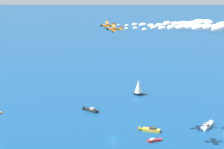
{
  "coord_description": "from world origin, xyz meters",
  "views": [
    {
      "loc": [
        -124.34,
        -95.64,
        74.18
      ],
      "look_at": [
        -0.33,
        0.37,
        31.56
      ],
      "focal_mm": 57.53,
      "sensor_mm": 36.0,
      "label": 1
    }
  ],
  "objects_px": {
    "motorboat_outer_ring_d": "(208,125)",
    "wingwalker_wingman": "(107,20)",
    "wingwalker_lead": "(114,24)",
    "motorboat_outer_ring_b": "(148,129)",
    "sailboat_inshore": "(138,87)",
    "motorboat_far_stbd": "(155,140)",
    "biplane_wingman": "(107,25)",
    "motorboat_ahead": "(90,110)",
    "biplane_lead": "(114,29)"
  },
  "relations": [
    {
      "from": "wingwalker_lead",
      "to": "wingwalker_wingman",
      "type": "distance_m",
      "value": 15.55
    },
    {
      "from": "motorboat_outer_ring_b",
      "to": "biplane_wingman",
      "type": "distance_m",
      "value": 55.99
    },
    {
      "from": "motorboat_far_stbd",
      "to": "motorboat_outer_ring_d",
      "type": "distance_m",
      "value": 33.31
    },
    {
      "from": "biplane_wingman",
      "to": "wingwalker_wingman",
      "type": "height_order",
      "value": "wingwalker_wingman"
    },
    {
      "from": "sailboat_inshore",
      "to": "motorboat_ahead",
      "type": "xyz_separation_m",
      "value": [
        -41.65,
        5.74,
        -4.3
      ]
    },
    {
      "from": "motorboat_far_stbd",
      "to": "sailboat_inshore",
      "type": "distance_m",
      "value": 69.12
    },
    {
      "from": "motorboat_far_stbd",
      "to": "biplane_wingman",
      "type": "height_order",
      "value": "biplane_wingman"
    },
    {
      "from": "sailboat_inshore",
      "to": "wingwalker_lead",
      "type": "height_order",
      "value": "wingwalker_lead"
    },
    {
      "from": "motorboat_outer_ring_d",
      "to": "biplane_wingman",
      "type": "relative_size",
      "value": 1.67
    },
    {
      "from": "motorboat_ahead",
      "to": "wingwalker_wingman",
      "type": "bearing_deg",
      "value": -122.31
    },
    {
      "from": "motorboat_outer_ring_b",
      "to": "motorboat_far_stbd",
      "type": "bearing_deg",
      "value": -132.22
    },
    {
      "from": "biplane_wingman",
      "to": "motorboat_outer_ring_b",
      "type": "bearing_deg",
      "value": -49.57
    },
    {
      "from": "motorboat_far_stbd",
      "to": "sailboat_inshore",
      "type": "relative_size",
      "value": 0.59
    },
    {
      "from": "motorboat_outer_ring_d",
      "to": "biplane_lead",
      "type": "bearing_deg",
      "value": 151.48
    },
    {
      "from": "motorboat_far_stbd",
      "to": "biplane_wingman",
      "type": "xyz_separation_m",
      "value": [
        -5.35,
        24.24,
        52.45
      ]
    },
    {
      "from": "motorboat_far_stbd",
      "to": "motorboat_outer_ring_d",
      "type": "bearing_deg",
      "value": -22.36
    },
    {
      "from": "biplane_lead",
      "to": "sailboat_inshore",
      "type": "bearing_deg",
      "value": 25.14
    },
    {
      "from": "motorboat_outer_ring_d",
      "to": "wingwalker_lead",
      "type": "distance_m",
      "value": 76.03
    },
    {
      "from": "biplane_lead",
      "to": "biplane_wingman",
      "type": "bearing_deg",
      "value": 49.07
    },
    {
      "from": "motorboat_ahead",
      "to": "wingwalker_wingman",
      "type": "xyz_separation_m",
      "value": [
        -16.49,
        -26.08,
        54.35
      ]
    },
    {
      "from": "sailboat_inshore",
      "to": "wingwalker_lead",
      "type": "bearing_deg",
      "value": -154.85
    },
    {
      "from": "wingwalker_lead",
      "to": "biplane_wingman",
      "type": "distance_m",
      "value": 15.88
    },
    {
      "from": "sailboat_inshore",
      "to": "motorboat_outer_ring_b",
      "type": "distance_m",
      "value": 57.51
    },
    {
      "from": "sailboat_inshore",
      "to": "wingwalker_wingman",
      "type": "distance_m",
      "value": 79.37
    },
    {
      "from": "motorboat_ahead",
      "to": "motorboat_outer_ring_b",
      "type": "relative_size",
      "value": 0.9
    },
    {
      "from": "motorboat_far_stbd",
      "to": "wingwalker_lead",
      "type": "distance_m",
      "value": 58.57
    },
    {
      "from": "wingwalker_wingman",
      "to": "biplane_wingman",
      "type": "bearing_deg",
      "value": 35.93
    },
    {
      "from": "motorboat_far_stbd",
      "to": "motorboat_outer_ring_b",
      "type": "relative_size",
      "value": 0.6
    },
    {
      "from": "sailboat_inshore",
      "to": "motorboat_outer_ring_d",
      "type": "distance_m",
      "value": 61.37
    },
    {
      "from": "motorboat_ahead",
      "to": "biplane_lead",
      "type": "distance_m",
      "value": 70.01
    },
    {
      "from": "motorboat_outer_ring_b",
      "to": "wingwalker_wingman",
      "type": "relative_size",
      "value": 7.18
    },
    {
      "from": "wingwalker_lead",
      "to": "biplane_wingman",
      "type": "xyz_separation_m",
      "value": [
        10.28,
        11.81,
        -2.62
      ]
    },
    {
      "from": "motorboat_outer_ring_b",
      "to": "motorboat_outer_ring_d",
      "type": "bearing_deg",
      "value": -43.01
    },
    {
      "from": "sailboat_inshore",
      "to": "motorboat_outer_ring_d",
      "type": "bearing_deg",
      "value": -110.95
    },
    {
      "from": "motorboat_outer_ring_d",
      "to": "motorboat_far_stbd",
      "type": "bearing_deg",
      "value": 157.64
    },
    {
      "from": "motorboat_outer_ring_b",
      "to": "wingwalker_lead",
      "type": "distance_m",
      "value": 59.71
    },
    {
      "from": "motorboat_far_stbd",
      "to": "wingwalker_wingman",
      "type": "distance_m",
      "value": 59.95
    },
    {
      "from": "motorboat_ahead",
      "to": "wingwalker_lead",
      "type": "distance_m",
      "value": 71.75
    },
    {
      "from": "motorboat_ahead",
      "to": "motorboat_outer_ring_b",
      "type": "distance_m",
      "value": 41.67
    },
    {
      "from": "motorboat_ahead",
      "to": "motorboat_outer_ring_b",
      "type": "height_order",
      "value": "motorboat_outer_ring_b"
    },
    {
      "from": "motorboat_outer_ring_d",
      "to": "wingwalker_lead",
      "type": "xyz_separation_m",
      "value": [
        -46.43,
        25.1,
        54.73
      ]
    },
    {
      "from": "motorboat_outer_ring_d",
      "to": "wingwalker_wingman",
      "type": "relative_size",
      "value": 7.19
    },
    {
      "from": "biplane_lead",
      "to": "motorboat_ahead",
      "type": "bearing_deg",
      "value": 54.86
    },
    {
      "from": "biplane_wingman",
      "to": "sailboat_inshore",
      "type": "bearing_deg",
      "value": 19.25
    },
    {
      "from": "wingwalker_wingman",
      "to": "motorboat_far_stbd",
      "type": "bearing_deg",
      "value": -77.3
    },
    {
      "from": "sailboat_inshore",
      "to": "motorboat_outer_ring_d",
      "type": "xyz_separation_m",
      "value": [
        -21.89,
        -57.18,
        -4.21
      ]
    },
    {
      "from": "motorboat_far_stbd",
      "to": "sailboat_inshore",
      "type": "xyz_separation_m",
      "value": [
        52.69,
        44.5,
        4.55
      ]
    },
    {
      "from": "motorboat_ahead",
      "to": "motorboat_outer_ring_d",
      "type": "distance_m",
      "value": 65.95
    },
    {
      "from": "motorboat_outer_ring_b",
      "to": "motorboat_ahead",
      "type": "bearing_deg",
      "value": 85.66
    },
    {
      "from": "motorboat_ahead",
      "to": "motorboat_outer_ring_d",
      "type": "relative_size",
      "value": 0.9
    }
  ]
}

